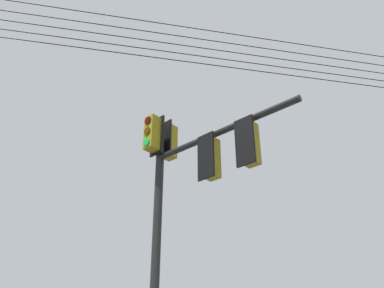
% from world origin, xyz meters
% --- Properties ---
extents(signal_mast_assembly, '(2.97, 3.30, 7.40)m').
position_xyz_m(signal_mast_assembly, '(0.85, 0.07, 5.28)').
color(signal_mast_assembly, black).
rests_on(signal_mast_assembly, ground).
extents(overhead_wire_span, '(24.81, 2.62, 2.01)m').
position_xyz_m(overhead_wire_span, '(1.49, 0.75, 10.08)').
color(overhead_wire_span, black).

